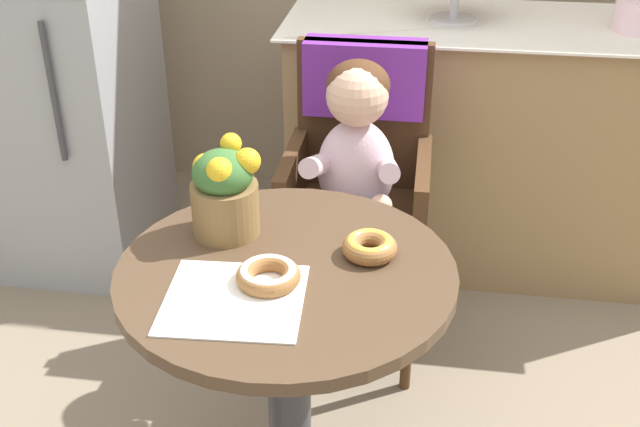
{
  "coord_description": "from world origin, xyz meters",
  "views": [
    {
      "loc": [
        0.27,
        -1.34,
        1.62
      ],
      "look_at": [
        0.05,
        0.15,
        0.77
      ],
      "focal_mm": 43.63,
      "sensor_mm": 36.0,
      "label": 1
    }
  ],
  "objects": [
    {
      "name": "paper_napkin",
      "position": [
        -0.08,
        -0.13,
        0.72
      ],
      "size": [
        0.29,
        0.27,
        0.0
      ],
      "primitive_type": "cube",
      "rotation": [
        0.0,
        0.0,
        0.06
      ],
      "color": "white",
      "rests_on": "cafe_table"
    },
    {
      "name": "refrigerator",
      "position": [
        -1.05,
        1.1,
        0.85
      ],
      "size": [
        0.64,
        0.63,
        1.7
      ],
      "color": "#9EA0A5",
      "rests_on": "ground"
    },
    {
      "name": "donut_mid",
      "position": [
        0.17,
        0.07,
        0.74
      ],
      "size": [
        0.12,
        0.12,
        0.04
      ],
      "color": "#936033",
      "rests_on": "cafe_table"
    },
    {
      "name": "cafe_table",
      "position": [
        0.0,
        0.0,
        0.51
      ],
      "size": [
        0.72,
        0.72,
        0.72
      ],
      "color": "#4C3826",
      "rests_on": "ground"
    },
    {
      "name": "donut_front",
      "position": [
        -0.02,
        -0.06,
        0.74
      ],
      "size": [
        0.13,
        0.13,
        0.04
      ],
      "color": "#936033",
      "rests_on": "cafe_table"
    },
    {
      "name": "display_counter",
      "position": [
        0.55,
        1.3,
        0.45
      ],
      "size": [
        1.56,
        0.62,
        0.9
      ],
      "color": "#93754C",
      "rests_on": "ground"
    },
    {
      "name": "wicker_chair",
      "position": [
        0.08,
        0.76,
        0.64
      ],
      "size": [
        0.42,
        0.45,
        0.95
      ],
      "rotation": [
        0.0,
        0.0,
        -0.12
      ],
      "color": "#472D19",
      "rests_on": "ground"
    },
    {
      "name": "flower_vase",
      "position": [
        -0.16,
        0.12,
        0.83
      ],
      "size": [
        0.16,
        0.15,
        0.22
      ],
      "color": "brown",
      "rests_on": "cafe_table"
    },
    {
      "name": "seated_child",
      "position": [
        0.08,
        0.6,
        0.68
      ],
      "size": [
        0.27,
        0.32,
        0.73
      ],
      "color": "silver",
      "rests_on": "ground"
    }
  ]
}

